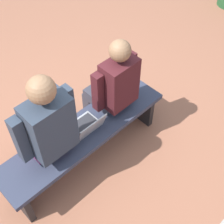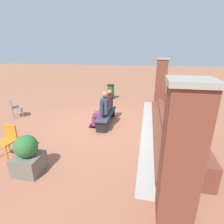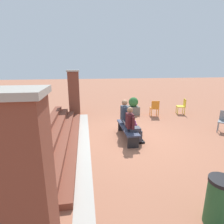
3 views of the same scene
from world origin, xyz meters
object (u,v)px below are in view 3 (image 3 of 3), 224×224
Objects in this scene: person_adult at (127,116)px; laptop at (127,125)px; person_student at (132,124)px; litter_bin at (219,202)px; plastic_chair_foreground at (155,107)px; plastic_chair_far_right at (182,105)px; bench at (127,129)px; planter at (133,106)px.

person_adult reaches higher than laptop.
person_student is 1.49× the size of litter_bin.
person_student is 1.52× the size of plastic_chair_foreground.
plastic_chair_foreground is at bearing -38.99° from laptop.
person_adult is 4.46m from plastic_chair_far_right.
laptop is at bearing 167.71° from person_adult.
plastic_chair_far_right is 0.98× the size of litter_bin.
person_student is 3.99× the size of laptop.
bench is at bearing -32.68° from laptop.
plastic_chair_far_right is at bearing -82.94° from plastic_chair_foreground.
planter is (0.57, 1.00, -0.04)m from plastic_chair_foreground.
planter is 6.93m from litter_bin.
planter is (0.36, 2.68, -0.04)m from plastic_chair_far_right.
person_adult is 1.64× the size of plastic_chair_foreground.
person_student is at bearing 179.58° from person_adult.
bench is at bearing 160.77° from planter.
person_adult is (0.78, -0.01, 0.04)m from person_student.
bench is at bearing 9.35° from litter_bin.
plastic_chair_foreground is 1.69m from plastic_chair_far_right.
planter reaches higher than laptop.
person_adult reaches higher than plastic_chair_far_right.
planter is (2.82, -1.04, -0.29)m from person_adult.
person_student is 4.93m from plastic_chair_far_right.
litter_bin is at bearing -170.54° from person_student.
person_student is 0.46m from laptop.
person_adult is at bearing -0.42° from person_student.
person_adult reaches higher than plastic_chair_foreground.
plastic_chair_foreground is at bearing -39.03° from bench.
litter_bin reaches higher than plastic_chair_foreground.
plastic_chair_foreground reaches higher than laptop.
plastic_chair_foreground is at bearing -119.70° from planter.
plastic_chair_far_right is 7.28m from litter_bin.
litter_bin is at bearing -170.65° from bench.
litter_bin is (-3.75, -0.62, 0.08)m from bench.
person_adult reaches higher than litter_bin.
plastic_chair_foreground is (3.03, -2.04, -0.21)m from person_student.
person_student is 1.36× the size of planter.
plastic_chair_far_right is (3.23, -3.72, -0.21)m from person_student.
person_student is 3.75m from planter.
plastic_chair_foreground is 1.00× the size of plastic_chair_far_right.
bench is at bearing 126.57° from plastic_chair_far_right.
litter_bin reaches higher than plastic_chair_far_right.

